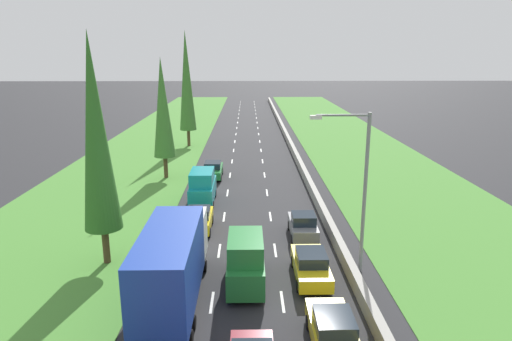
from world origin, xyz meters
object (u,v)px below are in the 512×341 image
Objects in this scene: grey_hatchback_right_lane at (303,225)px; yellow_sedan_right_lane at (333,332)px; teal_van_left_lane at (203,187)px; poplar_tree_fourth at (187,81)px; blue_box_truck_left_lane at (173,264)px; poplar_tree_second at (96,134)px; poplar_tree_third at (163,108)px; yellow_hatchback_left_lane at (199,219)px; yellow_sedan_right_lane_third at (311,265)px; street_light_mast at (359,182)px; green_sedan_left_lane at (213,170)px; green_van_centre_lane at (246,260)px.

yellow_sedan_right_lane is at bearing -90.83° from grey_hatchback_right_lane.
poplar_tree_fourth is (-4.16, 23.77, 7.12)m from teal_van_left_lane.
poplar_tree_second is at bearing 135.28° from blue_box_truck_left_lane.
grey_hatchback_right_lane is 0.33× the size of poplar_tree_third.
yellow_sedan_right_lane is at bearing -69.23° from teal_van_left_lane.
yellow_hatchback_left_lane is at bearing 44.91° from poplar_tree_second.
blue_box_truck_left_lane is at bearing -83.77° from poplar_tree_fourth.
grey_hatchback_right_lane is at bearing 87.37° from yellow_sedan_right_lane_third.
blue_box_truck_left_lane is at bearing -160.70° from street_light_mast.
street_light_mast is at bearing -33.47° from yellow_hatchback_left_lane.
poplar_tree_fourth reaches higher than yellow_hatchback_left_lane.
yellow_sedan_right_lane_third is (6.80, -7.07, -0.02)m from yellow_hatchback_left_lane.
yellow_hatchback_left_lane is 5.95m from teal_van_left_lane.
teal_van_left_lane is 0.54× the size of street_light_mast.
poplar_tree_fourth reaches higher than poplar_tree_second.
green_sedan_left_lane is (-6.86, 20.79, 0.00)m from yellow_sedan_right_lane_third.
poplar_tree_second is 14.55m from street_light_mast.
poplar_tree_third is (-11.78, 15.06, 6.08)m from grey_hatchback_right_lane.
yellow_hatchback_left_lane is 14.78m from yellow_sedan_right_lane.
yellow_sedan_right_lane_third is 21.89m from green_sedan_left_lane.
green_van_centre_lane reaches higher than grey_hatchback_right_lane.
yellow_hatchback_left_lane is at bearing 88.86° from blue_box_truck_left_lane.
yellow_hatchback_left_lane is 0.33× the size of poplar_tree_third.
yellow_sedan_right_lane is at bearing -66.61° from poplar_tree_third.
green_sedan_left_lane is 22.48m from street_light_mast.
green_sedan_left_lane is 0.50× the size of street_light_mast.
green_sedan_left_lane is 0.92× the size of green_van_centre_lane.
poplar_tree_second is 18.65m from poplar_tree_third.
green_sedan_left_lane is 18.27m from poplar_tree_fourth.
blue_box_truck_left_lane is 0.71× the size of poplar_tree_second.
poplar_tree_third is (0.19, 18.64, -0.75)m from poplar_tree_second.
teal_van_left_lane is 0.33× the size of poplar_tree_fourth.
yellow_sedan_right_lane is 6.01m from yellow_sedan_right_lane_third.
street_light_mast reaches higher than green_sedan_left_lane.
street_light_mast is at bearing -51.34° from teal_van_left_lane.
green_sedan_left_lane is 0.34× the size of poplar_tree_second.
yellow_sedan_right_lane is at bearing -62.22° from yellow_hatchback_left_lane.
teal_van_left_lane is 25.16m from poplar_tree_fourth.
green_van_centre_lane reaches higher than green_sedan_left_lane.
yellow_sedan_right_lane is 11.77m from grey_hatchback_right_lane.
street_light_mast is (9.57, 3.35, 3.05)m from blue_box_truck_left_lane.
yellow_sedan_right_lane and green_sedan_left_lane have the same top height.
poplar_tree_third reaches higher than green_sedan_left_lane.
grey_hatchback_right_lane is at bearing 89.17° from yellow_sedan_right_lane.
poplar_tree_second is (-11.96, -3.58, 6.83)m from grey_hatchback_right_lane.
green_van_centre_lane is (-3.80, -6.31, 0.56)m from grey_hatchback_right_lane.
yellow_sedan_right_lane_third is 0.30× the size of poplar_tree_fourth.
yellow_hatchback_left_lane is 30.98m from poplar_tree_fourth.
blue_box_truck_left_lane is at bearing -90.32° from green_sedan_left_lane.
green_sedan_left_lane is (-7.12, 15.03, -0.02)m from grey_hatchback_right_lane.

